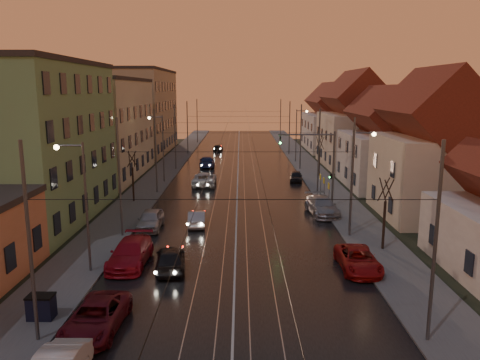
{
  "coord_description": "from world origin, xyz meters",
  "views": [
    {
      "loc": [
        0.34,
        -24.9,
        11.01
      ],
      "look_at": [
        0.3,
        18.43,
        2.56
      ],
      "focal_mm": 35.0,
      "sensor_mm": 36.0,
      "label": 1
    }
  ],
  "objects_px": {
    "parked_left_1": "(96,317)",
    "parked_left_3": "(150,220)",
    "driving_car_3": "(207,162)",
    "parked_right_2": "(296,176)",
    "driving_car_1": "(197,218)",
    "parked_right_1": "(322,206)",
    "street_lamp_1": "(356,171)",
    "driving_car_2": "(204,179)",
    "driving_car_0": "(170,258)",
    "street_lamp_3": "(298,130)",
    "parked_right_0": "(358,259)",
    "driving_car_4": "(218,148)",
    "parked_left_2": "(130,253)",
    "traffic_light_mast": "(323,159)",
    "dumpster": "(41,307)",
    "street_lamp_0": "(81,195)",
    "street_lamp_2": "(160,142)"
  },
  "relations": [
    {
      "from": "driving_car_4",
      "to": "parked_right_2",
      "type": "relative_size",
      "value": 0.99
    },
    {
      "from": "driving_car_0",
      "to": "parked_left_3",
      "type": "xyz_separation_m",
      "value": [
        -2.88,
        8.62,
        0.02
      ]
    },
    {
      "from": "driving_car_0",
      "to": "parked_left_3",
      "type": "distance_m",
      "value": 9.09
    },
    {
      "from": "parked_left_3",
      "to": "street_lamp_3",
      "type": "bearing_deg",
      "value": 64.82
    },
    {
      "from": "parked_right_0",
      "to": "traffic_light_mast",
      "type": "bearing_deg",
      "value": 88.72
    },
    {
      "from": "driving_car_1",
      "to": "parked_right_1",
      "type": "relative_size",
      "value": 0.71
    },
    {
      "from": "street_lamp_0",
      "to": "parked_right_1",
      "type": "relative_size",
      "value": 1.46
    },
    {
      "from": "street_lamp_3",
      "to": "driving_car_0",
      "type": "xyz_separation_m",
      "value": [
        -13.09,
        -43.51,
        -4.14
      ]
    },
    {
      "from": "street_lamp_3",
      "to": "parked_right_1",
      "type": "relative_size",
      "value": 1.46
    },
    {
      "from": "driving_car_3",
      "to": "dumpster",
      "type": "height_order",
      "value": "driving_car_3"
    },
    {
      "from": "driving_car_2",
      "to": "dumpster",
      "type": "relative_size",
      "value": 4.66
    },
    {
      "from": "street_lamp_3",
      "to": "driving_car_3",
      "type": "relative_size",
      "value": 1.51
    },
    {
      "from": "street_lamp_3",
      "to": "parked_right_2",
      "type": "xyz_separation_m",
      "value": [
        -2.04,
        -15.37,
        -4.26
      ]
    },
    {
      "from": "street_lamp_3",
      "to": "parked_right_0",
      "type": "distance_m",
      "value": 43.77
    },
    {
      "from": "street_lamp_1",
      "to": "driving_car_2",
      "type": "xyz_separation_m",
      "value": [
        -12.92,
        18.11,
        -4.11
      ]
    },
    {
      "from": "street_lamp_3",
      "to": "dumpster",
      "type": "xyz_separation_m",
      "value": [
        -18.34,
        -50.05,
        -4.19
      ]
    },
    {
      "from": "parked_right_0",
      "to": "street_lamp_0",
      "type": "bearing_deg",
      "value": -178.27
    },
    {
      "from": "driving_car_3",
      "to": "parked_right_2",
      "type": "bearing_deg",
      "value": 133.31
    },
    {
      "from": "street_lamp_2",
      "to": "parked_left_1",
      "type": "distance_m",
      "value": 35.35
    },
    {
      "from": "driving_car_2",
      "to": "driving_car_4",
      "type": "bearing_deg",
      "value": -90.25
    },
    {
      "from": "street_lamp_1",
      "to": "parked_left_3",
      "type": "height_order",
      "value": "street_lamp_1"
    },
    {
      "from": "parked_left_2",
      "to": "parked_left_3",
      "type": "relative_size",
      "value": 1.21
    },
    {
      "from": "parked_left_2",
      "to": "driving_car_3",
      "type": "bearing_deg",
      "value": 87.52
    },
    {
      "from": "driving_car_0",
      "to": "street_lamp_1",
      "type": "bearing_deg",
      "value": -156.97
    },
    {
      "from": "street_lamp_1",
      "to": "traffic_light_mast",
      "type": "height_order",
      "value": "street_lamp_1"
    },
    {
      "from": "parked_right_2",
      "to": "parked_right_1",
      "type": "bearing_deg",
      "value": -81.13
    },
    {
      "from": "driving_car_2",
      "to": "parked_left_2",
      "type": "relative_size",
      "value": 1.03
    },
    {
      "from": "driving_car_0",
      "to": "driving_car_3",
      "type": "relative_size",
      "value": 0.83
    },
    {
      "from": "driving_car_2",
      "to": "parked_left_1",
      "type": "distance_m",
      "value": 33.19
    },
    {
      "from": "parked_left_1",
      "to": "parked_left_3",
      "type": "xyz_separation_m",
      "value": [
        -0.54,
        16.09,
        0.08
      ]
    },
    {
      "from": "street_lamp_0",
      "to": "dumpster",
      "type": "bearing_deg",
      "value": -91.21
    },
    {
      "from": "street_lamp_2",
      "to": "street_lamp_3",
      "type": "xyz_separation_m",
      "value": [
        18.21,
        16.0,
        0.0
      ]
    },
    {
      "from": "dumpster",
      "to": "street_lamp_1",
      "type": "bearing_deg",
      "value": 38.2
    },
    {
      "from": "driving_car_3",
      "to": "parked_left_3",
      "type": "xyz_separation_m",
      "value": [
        -2.41,
        -30.23,
        -0.0
      ]
    },
    {
      "from": "driving_car_0",
      "to": "parked_right_1",
      "type": "height_order",
      "value": "parked_right_1"
    },
    {
      "from": "street_lamp_3",
      "to": "parked_left_3",
      "type": "xyz_separation_m",
      "value": [
        -15.96,
        -34.9,
        -4.12
      ]
    },
    {
      "from": "parked_right_1",
      "to": "dumpster",
      "type": "height_order",
      "value": "parked_right_1"
    },
    {
      "from": "traffic_light_mast",
      "to": "parked_left_1",
      "type": "xyz_separation_m",
      "value": [
        -14.31,
        -22.98,
        -3.91
      ]
    },
    {
      "from": "street_lamp_2",
      "to": "driving_car_1",
      "type": "bearing_deg",
      "value": -71.99
    },
    {
      "from": "street_lamp_0",
      "to": "parked_left_1",
      "type": "relative_size",
      "value": 1.62
    },
    {
      "from": "driving_car_4",
      "to": "parked_left_2",
      "type": "relative_size",
      "value": 0.66
    },
    {
      "from": "driving_car_2",
      "to": "parked_right_2",
      "type": "relative_size",
      "value": 1.53
    },
    {
      "from": "traffic_light_mast",
      "to": "parked_left_2",
      "type": "xyz_separation_m",
      "value": [
        -14.64,
        -14.68,
        -3.81
      ]
    },
    {
      "from": "street_lamp_3",
      "to": "dumpster",
      "type": "distance_m",
      "value": 53.47
    },
    {
      "from": "driving_car_4",
      "to": "street_lamp_3",
      "type": "bearing_deg",
      "value": 141.07
    },
    {
      "from": "street_lamp_1",
      "to": "parked_left_3",
      "type": "xyz_separation_m",
      "value": [
        -15.96,
        1.1,
        -4.12
      ]
    },
    {
      "from": "street_lamp_1",
      "to": "driving_car_3",
      "type": "relative_size",
      "value": 1.51
    },
    {
      "from": "traffic_light_mast",
      "to": "parked_right_2",
      "type": "height_order",
      "value": "traffic_light_mast"
    },
    {
      "from": "parked_right_0",
      "to": "driving_car_0",
      "type": "bearing_deg",
      "value": -179.98
    },
    {
      "from": "street_lamp_1",
      "to": "dumpster",
      "type": "distance_m",
      "value": 23.48
    }
  ]
}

